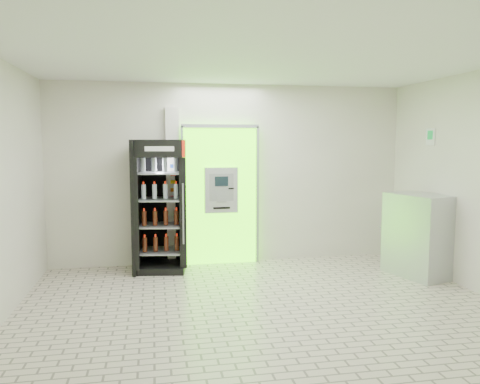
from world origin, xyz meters
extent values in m
plane|color=beige|center=(0.00, 0.00, 0.00)|extent=(6.00, 6.00, 0.00)
plane|color=silver|center=(0.00, 2.50, 1.50)|extent=(6.00, 0.00, 6.00)
plane|color=silver|center=(0.00, -2.50, 1.50)|extent=(6.00, 0.00, 6.00)
plane|color=white|center=(0.00, 0.00, 3.00)|extent=(6.00, 6.00, 0.00)
cube|color=#4CF307|center=(-0.20, 2.43, 1.15)|extent=(1.20, 0.12, 2.30)
cube|color=gray|center=(-0.20, 2.36, 2.30)|extent=(1.28, 0.04, 0.06)
cube|color=gray|center=(-0.83, 2.36, 1.15)|extent=(0.04, 0.04, 2.30)
cube|color=gray|center=(0.43, 2.36, 1.15)|extent=(0.04, 0.04, 2.30)
cube|color=black|center=(-0.10, 2.38, 0.50)|extent=(0.62, 0.01, 0.67)
cube|color=black|center=(-0.54, 2.38, 1.98)|extent=(0.22, 0.01, 0.18)
cube|color=#B5B9BE|center=(-0.20, 2.32, 1.25)|extent=(0.55, 0.12, 0.75)
cube|color=black|center=(-0.20, 2.25, 1.40)|extent=(0.22, 0.01, 0.16)
cube|color=gray|center=(-0.20, 2.25, 1.12)|extent=(0.16, 0.01, 0.12)
cube|color=black|center=(-0.04, 2.25, 1.28)|extent=(0.09, 0.01, 0.02)
cube|color=black|center=(-0.20, 2.25, 0.96)|extent=(0.28, 0.01, 0.03)
cube|color=silver|center=(-0.98, 2.45, 1.30)|extent=(0.22, 0.10, 2.60)
cube|color=#193FB2|center=(-0.98, 2.40, 1.65)|extent=(0.09, 0.01, 0.06)
cube|color=red|center=(-0.98, 2.40, 1.52)|extent=(0.09, 0.01, 0.06)
cube|color=yellow|center=(-0.98, 2.40, 1.39)|extent=(0.09, 0.01, 0.06)
cube|color=orange|center=(-0.98, 2.40, 1.26)|extent=(0.09, 0.01, 0.06)
cube|color=red|center=(-0.98, 2.40, 1.13)|extent=(0.09, 0.01, 0.06)
cube|color=black|center=(-1.20, 2.14, 1.04)|extent=(0.88, 0.81, 2.08)
cube|color=black|center=(-1.20, 2.46, 1.04)|extent=(0.78, 0.17, 2.08)
cube|color=red|center=(-1.20, 1.79, 1.94)|extent=(0.76, 0.12, 0.25)
cube|color=white|center=(-1.20, 1.78, 1.94)|extent=(0.43, 0.07, 0.07)
cube|color=black|center=(-1.20, 2.14, 0.05)|extent=(0.88, 0.81, 0.10)
cylinder|color=gray|center=(-0.86, 1.76, 0.96)|extent=(0.03, 0.03, 0.93)
cube|color=gray|center=(-1.20, 2.14, 0.31)|extent=(0.74, 0.69, 0.02)
cube|color=gray|center=(-1.20, 2.14, 0.73)|extent=(0.74, 0.69, 0.02)
cube|color=gray|center=(-1.20, 2.14, 1.14)|extent=(0.74, 0.69, 0.02)
cube|color=gray|center=(-1.20, 2.14, 1.56)|extent=(0.74, 0.69, 0.02)
cube|color=#B5B9BE|center=(2.68, 1.11, 0.63)|extent=(0.87, 1.08, 1.26)
cube|color=gray|center=(2.36, 1.11, 0.69)|extent=(0.26, 0.89, 0.01)
cube|color=white|center=(2.99, 1.40, 2.12)|extent=(0.02, 0.22, 0.26)
cube|color=#0D983B|center=(2.98, 1.40, 2.15)|extent=(0.00, 0.14, 0.14)
camera|label=1|loc=(-1.29, -5.29, 2.04)|focal=35.00mm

